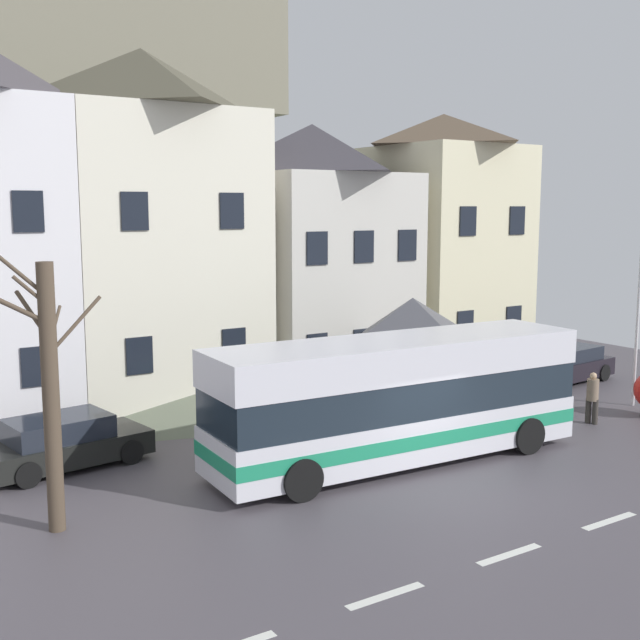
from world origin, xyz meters
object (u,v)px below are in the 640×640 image
object	(u,v)px
hilltop_castle	(112,206)
townhouse_02	(146,231)
pedestrian_00	(511,387)
pedestrian_01	(592,396)
bare_tree_01	(50,392)
parked_car_02	(64,442)
townhouse_04	(441,242)
pedestrian_02	(557,383)
public_bench	(322,394)
parked_car_01	(564,365)
bus_shelter	(412,320)
townhouse_03	(312,255)
pedestrian_03	(444,395)
transit_bus	(398,400)

from	to	relation	value
hilltop_castle	townhouse_02	bearing A→B (deg)	-104.60
pedestrian_00	pedestrian_01	xyz separation A→B (m)	(1.31, -2.13, -0.04)
bare_tree_01	pedestrian_01	bearing A→B (deg)	-2.60
townhouse_02	parked_car_02	bearing A→B (deg)	-129.38
townhouse_04	parked_car_02	world-z (taller)	townhouse_04
pedestrian_02	pedestrian_00	bearing A→B (deg)	169.77
pedestrian_02	public_bench	size ratio (longest dim) A/B	0.89
parked_car_01	bare_tree_01	size ratio (longest dim) A/B	0.74
townhouse_02	public_bench	distance (m)	7.96
pedestrian_02	townhouse_04	bearing A→B (deg)	77.54
townhouse_02	hilltop_castle	world-z (taller)	hilltop_castle
bus_shelter	parked_car_02	bearing A→B (deg)	176.58
townhouse_03	bare_tree_01	size ratio (longest dim) A/B	1.63
pedestrian_03	public_bench	world-z (taller)	pedestrian_03
townhouse_04	bare_tree_01	xyz separation A→B (m)	(-18.25, -8.87, -2.26)
transit_bus	pedestrian_00	size ratio (longest dim) A/B	6.63
parked_car_02	pedestrian_03	world-z (taller)	pedestrian_03
hilltop_castle	parked_car_02	world-z (taller)	hilltop_castle
bus_shelter	public_bench	bearing A→B (deg)	132.95
pedestrian_02	parked_car_02	bearing A→B (deg)	169.51
townhouse_02	pedestrian_02	bearing A→B (deg)	-36.58
hilltop_castle	transit_bus	bearing A→B (deg)	-92.38
townhouse_02	townhouse_04	distance (m)	12.69
pedestrian_03	public_bench	size ratio (longest dim) A/B	0.86
bus_shelter	townhouse_04	bearing A→B (deg)	42.50
townhouse_03	parked_car_01	world-z (taller)	townhouse_03
pedestrian_01	pedestrian_03	world-z (taller)	pedestrian_01
pedestrian_03	bus_shelter	bearing A→B (deg)	95.14
townhouse_03	townhouse_04	world-z (taller)	townhouse_04
townhouse_03	pedestrian_01	xyz separation A→B (m)	(3.87, -9.97, -3.97)
townhouse_02	transit_bus	size ratio (longest dim) A/B	1.12
transit_bus	parked_car_01	world-z (taller)	transit_bus
hilltop_castle	parked_car_02	size ratio (longest dim) A/B	9.88
pedestrian_00	parked_car_01	bearing A→B (deg)	23.53
pedestrian_01	bare_tree_01	size ratio (longest dim) A/B	0.27
hilltop_castle	parked_car_02	distance (m)	23.63
townhouse_03	bus_shelter	size ratio (longest dim) A/B	2.56
hilltop_castle	transit_bus	size ratio (longest dim) A/B	4.08
pedestrian_03	bare_tree_01	distance (m)	12.55
townhouse_03	bus_shelter	bearing A→B (deg)	-90.20
townhouse_02	parked_car_01	size ratio (longest dim) A/B	2.66
pedestrian_00	bare_tree_01	xyz separation A→B (m)	(-14.70, -1.40, 2.02)
townhouse_03	pedestrian_03	distance (m)	8.42
townhouse_04	pedestrian_00	size ratio (longest dim) A/B	6.60
pedestrian_02	public_bench	xyz separation A→B (m)	(-6.43, 4.35, -0.40)
bare_tree_01	parked_car_02	bearing A→B (deg)	72.35
townhouse_04	pedestrian_02	world-z (taller)	townhouse_04
townhouse_04	bare_tree_01	size ratio (longest dim) A/B	1.75
townhouse_02	bus_shelter	distance (m)	9.26
hilltop_castle	pedestrian_00	xyz separation A→B (m)	(4.97, -23.72, -5.76)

